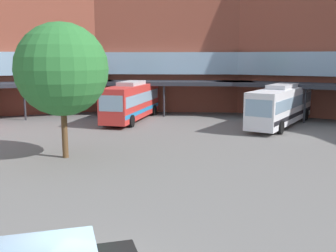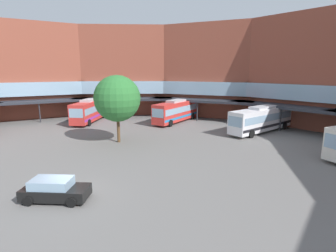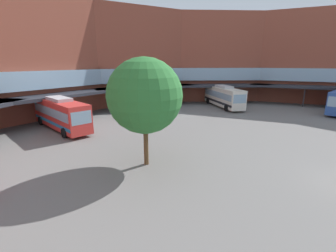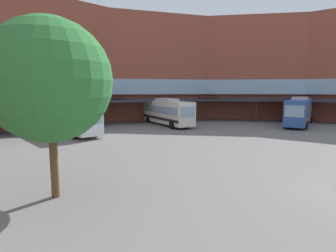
{
  "view_description": "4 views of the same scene",
  "coord_description": "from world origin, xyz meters",
  "px_view_note": "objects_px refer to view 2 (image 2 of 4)",
  "views": [
    {
      "loc": [
        5.01,
        -8.95,
        6.09
      ],
      "look_at": [
        -1.18,
        12.06,
        2.29
      ],
      "focal_mm": 42.33,
      "sensor_mm": 36.0,
      "label": 1
    },
    {
      "loc": [
        15.5,
        -9.98,
        8.68
      ],
      "look_at": [
        -2.83,
        15.58,
        2.03
      ],
      "focal_mm": 28.16,
      "sensor_mm": 36.0,
      "label": 2
    },
    {
      "loc": [
        -17.9,
        -1.91,
        7.79
      ],
      "look_at": [
        -2.7,
        15.15,
        1.57
      ],
      "focal_mm": 25.23,
      "sensor_mm": 36.0,
      "label": 3
    },
    {
      "loc": [
        -15.09,
        0.71,
        4.98
      ],
      "look_at": [
        -1.37,
        9.98,
        2.81
      ],
      "focal_mm": 29.5,
      "sensor_mm": 36.0,
      "label": 4
    }
  ],
  "objects_px": {
    "bus_2": "(262,119)",
    "parked_car": "(55,190)",
    "plaza_tree": "(117,99)",
    "bus_1": "(90,110)",
    "bus_5": "(176,111)"
  },
  "relations": [
    {
      "from": "bus_2",
      "to": "parked_car",
      "type": "distance_m",
      "value": 29.5
    },
    {
      "from": "bus_2",
      "to": "plaza_tree",
      "type": "distance_m",
      "value": 20.64
    },
    {
      "from": "bus_1",
      "to": "plaza_tree",
      "type": "bearing_deg",
      "value": 34.26
    },
    {
      "from": "parked_car",
      "to": "bus_2",
      "type": "bearing_deg",
      "value": 47.51
    },
    {
      "from": "bus_5",
      "to": "bus_2",
      "type": "bearing_deg",
      "value": 91.55
    },
    {
      "from": "bus_2",
      "to": "parked_car",
      "type": "xyz_separation_m",
      "value": [
        -5.25,
        -29.01,
        -1.16
      ]
    },
    {
      "from": "parked_car",
      "to": "plaza_tree",
      "type": "xyz_separation_m",
      "value": [
        -7.33,
        13.02,
        4.65
      ]
    },
    {
      "from": "bus_2",
      "to": "bus_1",
      "type": "bearing_deg",
      "value": -54.72
    },
    {
      "from": "bus_1",
      "to": "bus_2",
      "type": "bearing_deg",
      "value": 79.33
    },
    {
      "from": "bus_2",
      "to": "bus_5",
      "type": "xyz_separation_m",
      "value": [
        -14.06,
        -1.13,
        0.04
      ]
    },
    {
      "from": "bus_2",
      "to": "plaza_tree",
      "type": "height_order",
      "value": "plaza_tree"
    },
    {
      "from": "parked_car",
      "to": "plaza_tree",
      "type": "relative_size",
      "value": 0.57
    },
    {
      "from": "parked_car",
      "to": "bus_5",
      "type": "bearing_deg",
      "value": 75.32
    },
    {
      "from": "bus_5",
      "to": "plaza_tree",
      "type": "distance_m",
      "value": 15.33
    },
    {
      "from": "plaza_tree",
      "to": "parked_car",
      "type": "bearing_deg",
      "value": -60.61
    }
  ]
}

